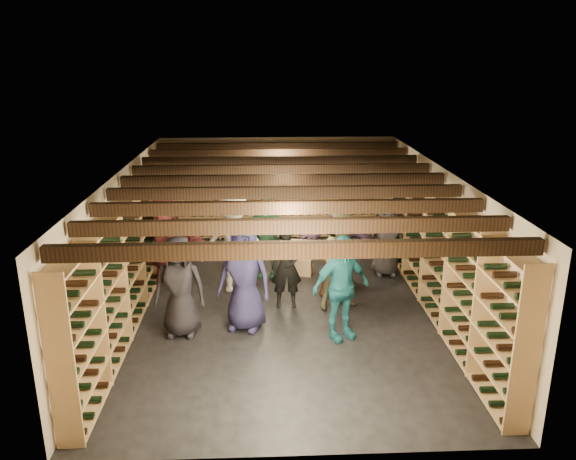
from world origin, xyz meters
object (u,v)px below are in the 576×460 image
(crate_loose, at_px, (290,253))
(person_1, at_px, (287,267))
(person_0, at_px, (180,286))
(person_11, at_px, (340,241))
(person_5, at_px, (166,243))
(person_12, at_px, (387,239))
(person_2, at_px, (344,260))
(person_6, at_px, (244,277))
(person_4, at_px, (341,288))
(crate_stack_right, at_px, (245,254))
(person_9, at_px, (234,242))
(person_8, at_px, (338,257))
(person_10, at_px, (266,236))
(crate_stack_left, at_px, (300,258))

(crate_loose, distance_m, person_1, 2.61)
(person_0, distance_m, person_11, 3.46)
(person_5, xyz_separation_m, person_12, (4.27, 0.52, -0.16))
(person_1, distance_m, person_5, 2.40)
(crate_loose, relative_size, person_2, 0.28)
(crate_loose, height_order, person_6, person_6)
(person_4, height_order, person_5, person_5)
(crate_stack_right, xyz_separation_m, person_9, (-0.14, -1.32, 0.70))
(person_1, bearing_deg, person_4, -56.83)
(person_2, xyz_separation_m, person_6, (-1.70, -0.70, 0.00))
(crate_loose, bearing_deg, person_8, -69.03)
(crate_stack_right, bearing_deg, person_1, -68.71)
(person_10, bearing_deg, person_8, -23.53)
(person_4, relative_size, person_12, 1.13)
(person_1, relative_size, person_9, 0.78)
(crate_stack_right, distance_m, person_9, 1.50)
(person_5, bearing_deg, crate_stack_right, 51.58)
(crate_loose, xyz_separation_m, person_6, (-0.89, -3.30, 0.81))
(crate_stack_right, xyz_separation_m, person_5, (-1.42, -1.16, 0.66))
(person_5, relative_size, person_9, 0.95)
(person_2, height_order, person_9, person_9)
(crate_stack_right, height_order, person_12, person_12)
(person_1, bearing_deg, crate_loose, 85.56)
(person_0, relative_size, person_12, 1.09)
(person_2, height_order, person_8, person_2)
(person_1, distance_m, person_8, 1.07)
(crate_loose, distance_m, person_9, 2.27)
(person_1, height_order, person_2, person_2)
(crate_stack_left, height_order, person_6, person_6)
(person_5, relative_size, person_12, 1.21)
(crate_stack_left, relative_size, person_0, 0.42)
(crate_stack_left, distance_m, person_5, 2.70)
(person_2, distance_m, person_9, 2.10)
(person_2, bearing_deg, person_9, 140.66)
(person_11, bearing_deg, person_5, -156.82)
(crate_stack_right, height_order, person_5, person_5)
(crate_stack_left, distance_m, person_1, 1.62)
(person_2, bearing_deg, person_6, -174.01)
(person_1, xyz_separation_m, person_5, (-2.22, 0.89, 0.17))
(person_5, height_order, person_8, person_5)
(person_11, height_order, person_12, person_11)
(person_1, relative_size, person_5, 0.81)
(crate_stack_left, bearing_deg, crate_stack_right, 155.22)
(crate_stack_left, relative_size, person_11, 0.41)
(person_6, distance_m, person_10, 2.22)
(person_4, bearing_deg, person_0, 150.60)
(person_1, height_order, person_8, person_8)
(person_0, xyz_separation_m, person_12, (3.77, 2.36, -0.07))
(person_9, xyz_separation_m, person_11, (2.02, 0.35, -0.13))
(person_6, bearing_deg, person_4, 3.83)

